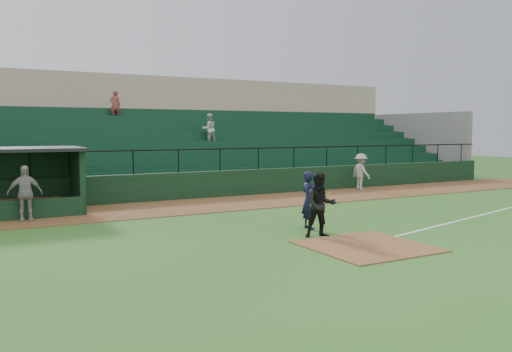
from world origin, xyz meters
TOP-DOWN VIEW (x-y plane):
  - ground at (0.00, 0.00)m, footprint 90.00×90.00m
  - warning_track at (0.00, 8.00)m, footprint 40.00×4.00m
  - home_plate_dirt at (0.00, -1.00)m, footprint 3.00×3.00m
  - foul_line at (8.00, 1.20)m, footprint 17.49×4.44m
  - stadium_structure at (-0.00, 16.46)m, footprint 38.00×13.08m
  - batter_at_plate at (0.10, 1.80)m, footprint 1.04×0.71m
  - umpire at (-0.34, 0.59)m, footprint 1.09×0.98m
  - runner at (8.39, 9.17)m, footprint 0.70×1.19m
  - dugout_player_a at (-7.45, 7.43)m, footprint 1.11×0.51m

SIDE VIEW (x-z plane):
  - ground at x=0.00m, z-range 0.00..0.00m
  - foul_line at x=8.00m, z-range 0.00..0.01m
  - warning_track at x=0.00m, z-range 0.00..0.03m
  - home_plate_dirt at x=0.00m, z-range 0.00..0.03m
  - batter_at_plate at x=0.10m, z-range 0.00..1.79m
  - umpire at x=-0.34m, z-range 0.00..1.85m
  - runner at x=8.39m, z-range 0.03..1.86m
  - dugout_player_a at x=-7.45m, z-range 0.03..1.88m
  - stadium_structure at x=0.00m, z-range -0.90..5.50m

